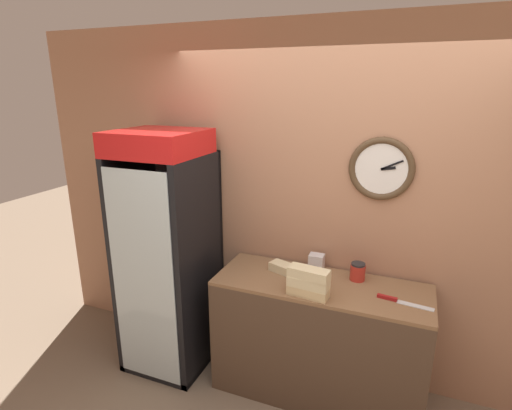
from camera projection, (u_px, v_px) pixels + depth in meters
name	position (u px, v px, depth m)	size (l,w,h in m)	color
wall_back	(334.00, 210.00, 2.97)	(5.20, 0.10, 2.70)	#AD7A5B
prep_counter	(318.00, 339.00, 2.94)	(1.50, 0.56, 0.91)	#4C3828
beverage_cooler	(171.00, 241.00, 3.19)	(0.63, 0.68, 1.94)	black
sandwich_stack_bottom	(308.00, 291.00, 2.63)	(0.28, 0.13, 0.07)	tan
sandwich_stack_middle	(308.00, 282.00, 2.61)	(0.28, 0.13, 0.07)	beige
sandwich_stack_top	(309.00, 273.00, 2.60)	(0.28, 0.14, 0.07)	beige
sandwich_flat_left	(286.00, 269.00, 2.96)	(0.28, 0.18, 0.06)	beige
chefs_knife	(397.00, 300.00, 2.57)	(0.35, 0.08, 0.02)	silver
condiment_jar	(358.00, 272.00, 2.84)	(0.11, 0.11, 0.13)	#B72D23
napkin_dispenser	(316.00, 262.00, 3.01)	(0.11, 0.09, 0.12)	silver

